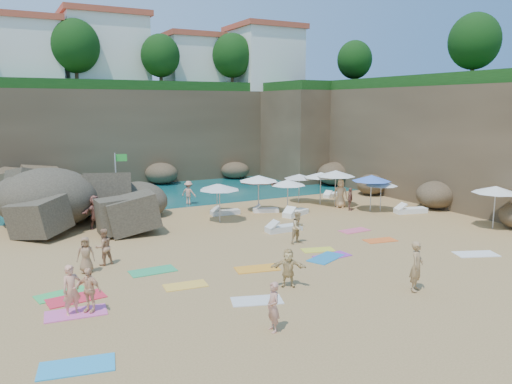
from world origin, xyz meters
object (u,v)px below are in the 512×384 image
person_stand_1 (104,247)px  person_stand_4 (340,194)px  person_stand_3 (350,199)px  parasol_2 (259,178)px  person_stand_2 (189,193)px  flag_pole (118,176)px  parasol_0 (217,186)px  person_stand_0 (72,290)px  person_stand_5 (95,212)px  rock_outcrop (111,224)px  parasol_1 (288,182)px  person_stand_6 (273,307)px  lounger_0 (296,213)px

person_stand_1 → person_stand_4: bearing=-177.9°
person_stand_1 → person_stand_3: size_ratio=1.07×
parasol_2 → person_stand_2: 5.53m
person_stand_2 → flag_pole: bearing=59.6°
flag_pole → parasol_0: (5.65, -2.25, -0.77)m
flag_pole → person_stand_0: size_ratio=2.30×
parasol_2 → person_stand_2: parasol_2 is taller
person_stand_3 → person_stand_5: person_stand_5 is taller
rock_outcrop → flag_pole: 3.50m
rock_outcrop → parasol_1: bearing=-11.7°
parasol_1 → person_stand_0: size_ratio=1.34×
rock_outcrop → flag_pole: size_ratio=2.18×
person_stand_4 → person_stand_6: person_stand_4 is taller
person_stand_2 → person_stand_5: size_ratio=0.87×
person_stand_4 → person_stand_5: size_ratio=1.01×
lounger_0 → person_stand_6: size_ratio=1.29×
person_stand_5 → person_stand_3: bearing=-29.2°
person_stand_0 → person_stand_2: bearing=41.6°
parasol_0 → person_stand_2: parasol_0 is taller
flag_pole → person_stand_5: (-1.95, -2.87, -1.54)m
rock_outcrop → person_stand_3: size_ratio=5.69×
parasol_1 → person_stand_4: bearing=-2.1°
flag_pole → person_stand_3: (13.56, -5.63, -1.73)m
parasol_2 → parasol_1: bearing=-39.6°
parasol_2 → person_stand_1: (-10.93, -6.40, -1.37)m
person_stand_5 → person_stand_6: person_stand_5 is taller
parasol_2 → lounger_0: size_ratio=1.24×
person_stand_5 → flag_pole: bearing=36.6°
flag_pole → parasol_1: bearing=-24.9°
flag_pole → person_stand_4: size_ratio=2.06×
person_stand_3 → person_stand_5: (-15.52, 2.76, 0.19)m
person_stand_2 → person_stand_6: size_ratio=1.04×
flag_pole → parasol_1: size_ratio=1.72×
parasol_2 → person_stand_6: parasol_2 is taller
person_stand_4 → person_stand_1: bearing=-122.0°
flag_pole → lounger_0: 11.22m
rock_outcrop → person_stand_5: 1.47m
rock_outcrop → person_stand_1: 7.65m
parasol_1 → person_stand_1: parasol_1 is taller
lounger_0 → person_stand_5: (-11.57, 2.42, 0.78)m
person_stand_1 → parasol_0: bearing=-153.9°
parasol_1 → lounger_0: 2.00m
parasol_2 → person_stand_5: 10.13m
person_stand_1 → person_stand_2: person_stand_2 is taller
rock_outcrop → lounger_0: 11.04m
person_stand_0 → person_stand_2: size_ratio=1.04×
person_stand_3 → person_stand_6: bearing=175.8°
parasol_2 → person_stand_1: parasol_2 is taller
parasol_1 → person_stand_0: (-14.32, -10.01, -1.11)m
person_stand_1 → person_stand_6: size_ratio=1.02×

